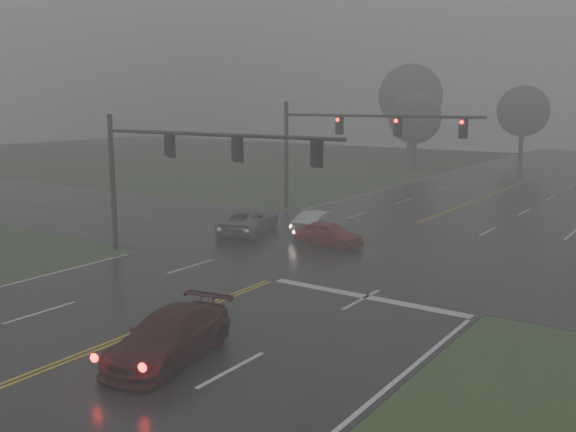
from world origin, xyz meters
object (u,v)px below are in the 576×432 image
Objects in this scene: sedan_silver at (320,234)px; signal_gantry_far at (341,135)px; signal_gantry_near at (173,159)px; car_grey at (249,233)px; sedan_maroon at (170,360)px; sedan_red at (329,246)px.

signal_gantry_far is (-2.31, 6.43, 5.35)m from sedan_silver.
signal_gantry_near is 15.79m from signal_gantry_far.
car_grey is at bearing 28.74° from sedan_silver.
sedan_silver is at bearing 75.16° from signal_gantry_near.
signal_gantry_far reaches higher than sedan_maroon.
sedan_red is 11.30m from signal_gantry_far.
sedan_maroon is at bearing 105.46° from sedan_silver.
sedan_silver is 0.30× the size of signal_gantry_far.
sedan_red is 3.25m from sedan_silver.
signal_gantry_far reaches higher than sedan_silver.
signal_gantry_near is at bearing -90.60° from signal_gantry_far.
sedan_red is at bearing 92.99° from sedan_maroon.
sedan_maroon reaches higher than sedan_red.
signal_gantry_near is (-4.55, -6.85, 4.95)m from sedan_red.
sedan_maroon is 19.22m from sedan_silver.
signal_gantry_near reaches higher than sedan_maroon.
signal_gantry_far is (-4.39, 8.93, 5.35)m from sedan_red.
sedan_silver is at bearing 97.25° from sedan_maroon.
car_grey reaches higher than sedan_red.
signal_gantry_near reaches higher than sedan_silver.
signal_gantry_far is at bearing 30.28° from sedan_red.
signal_gantry_far is (0.17, 15.78, 0.40)m from signal_gantry_near.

